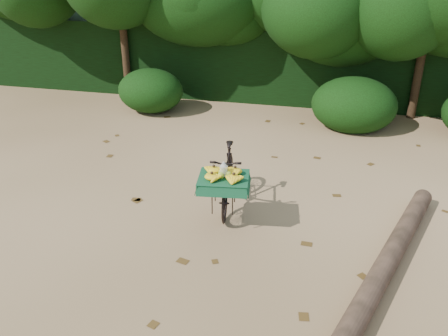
# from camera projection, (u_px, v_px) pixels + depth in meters

# --- Properties ---
(ground) EXTENTS (80.00, 80.00, 0.00)m
(ground) POSITION_uv_depth(u_px,v_px,m) (242.00, 226.00, 6.61)
(ground) COLOR tan
(ground) RESTS_ON ground
(vendor_bicycle) EXTENTS (0.76, 1.70, 0.93)m
(vendor_bicycle) POSITION_uv_depth(u_px,v_px,m) (228.00, 178.00, 6.91)
(vendor_bicycle) COLOR black
(vendor_bicycle) RESTS_ON ground
(fallen_log) EXTENTS (1.40, 3.36, 0.25)m
(fallen_log) POSITION_uv_depth(u_px,v_px,m) (391.00, 255.00, 5.78)
(fallen_log) COLOR brown
(fallen_log) RESTS_ON ground
(hedge_backdrop) EXTENTS (26.00, 1.80, 1.80)m
(hedge_backdrop) POSITION_uv_depth(u_px,v_px,m) (293.00, 61.00, 11.74)
(hedge_backdrop) COLOR black
(hedge_backdrop) RESTS_ON ground
(tree_row) EXTENTS (14.50, 2.00, 4.00)m
(tree_row) POSITION_uv_depth(u_px,v_px,m) (263.00, 18.00, 10.69)
(tree_row) COLOR black
(tree_row) RESTS_ON ground
(bush_clumps) EXTENTS (8.80, 1.70, 0.90)m
(bush_clumps) POSITION_uv_depth(u_px,v_px,m) (305.00, 104.00, 10.08)
(bush_clumps) COLOR black
(bush_clumps) RESTS_ON ground
(leaf_litter) EXTENTS (7.00, 7.30, 0.01)m
(leaf_litter) POSITION_uv_depth(u_px,v_px,m) (250.00, 203.00, 7.18)
(leaf_litter) COLOR #4B3314
(leaf_litter) RESTS_ON ground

